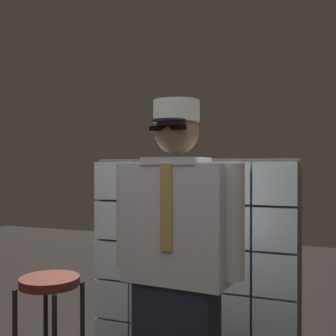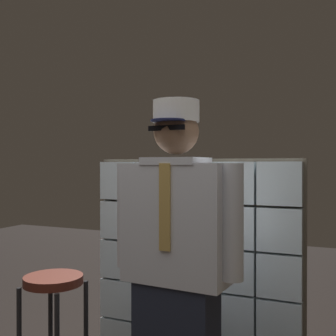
# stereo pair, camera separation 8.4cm
# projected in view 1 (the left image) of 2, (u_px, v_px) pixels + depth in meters

# --- Properties ---
(glass_block_wall) EXTENTS (1.44, 0.10, 1.44)m
(glass_block_wall) POSITION_uv_depth(u_px,v_px,m) (189.00, 266.00, 2.78)
(glass_block_wall) COLOR silver
(glass_block_wall) RESTS_ON ground
(standing_person) EXTENTS (0.68, 0.30, 1.69)m
(standing_person) POSITION_uv_depth(u_px,v_px,m) (176.00, 268.00, 2.01)
(standing_person) COLOR #1E2333
(standing_person) RESTS_ON ground
(bar_stool) EXTENTS (0.34, 0.34, 0.74)m
(bar_stool) POSITION_uv_depth(u_px,v_px,m) (50.00, 310.00, 2.37)
(bar_stool) COLOR #592319
(bar_stool) RESTS_ON ground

